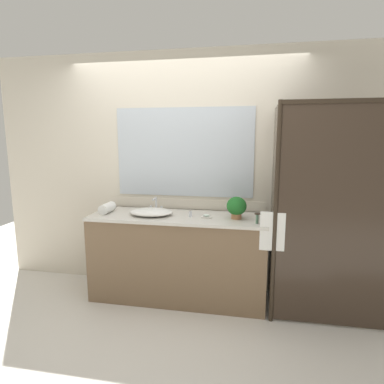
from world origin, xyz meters
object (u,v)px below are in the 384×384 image
Objects in this scene: soap_dish at (206,216)px; potted_plant at (237,207)px; amenity_bottle_shampoo at (190,214)px; sink_basin at (151,212)px; amenity_bottle_conditioner at (257,219)px; faucet at (156,207)px; rolled_towel_near_edge at (107,208)px.

potted_plant is at bearing 4.81° from soap_dish.
potted_plant is 2.19× the size of soap_dish.
sink_basin is at bearing 179.24° from amenity_bottle_shampoo.
soap_dish is at bearing 165.95° from amenity_bottle_conditioner.
amenity_bottle_shampoo is at bearing 178.31° from soap_dish.
potted_plant is at bearing 0.96° from sink_basin.
faucet reaches higher than amenity_bottle_conditioner.
faucet is at bearing 90.00° from sink_basin.
amenity_bottle_shampoo is 0.90m from rolled_towel_near_edge.
soap_dish is 1.06m from rolled_towel_near_edge.
potted_plant is at bearing 143.16° from amenity_bottle_conditioner.
amenity_bottle_shampoo is at bearing -0.76° from sink_basin.
soap_dish is at bearing -1.02° from sink_basin.
potted_plant is 2.28× the size of amenity_bottle_conditioner.
faucet is 0.89m from potted_plant.
soap_dish is 1.04× the size of amenity_bottle_conditioner.
amenity_bottle_shampoo is (-0.16, 0.00, 0.02)m from soap_dish.
rolled_towel_near_edge is at bearing 179.34° from sink_basin.
amenity_bottle_conditioner is 1.27× the size of amenity_bottle_shampoo.
amenity_bottle_conditioner is at bearing -11.08° from amenity_bottle_shampoo.
soap_dish is 0.51m from amenity_bottle_conditioner.
rolled_towel_near_edge reaches higher than amenity_bottle_shampoo.
faucet reaches higher than sink_basin.
potted_plant reaches higher than amenity_bottle_shampoo.
rolled_towel_near_edge is (-1.36, -0.01, -0.07)m from potted_plant.
faucet is at bearing 169.82° from potted_plant.
faucet is 0.45m from amenity_bottle_shampoo.
amenity_bottle_shampoo is (-0.46, -0.02, -0.09)m from potted_plant.
faucet is 1.78× the size of amenity_bottle_conditioner.
amenity_bottle_shampoo is at bearing 168.92° from amenity_bottle_conditioner.
amenity_bottle_conditioner is at bearing -7.13° from sink_basin.
faucet is 0.78× the size of potted_plant.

